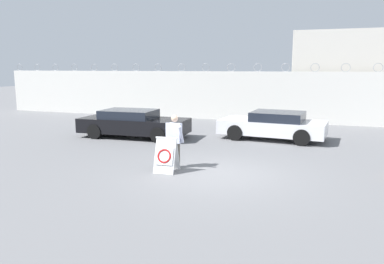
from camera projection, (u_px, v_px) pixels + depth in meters
name	position (u px, v px, depth m)	size (l,w,h in m)	color
ground_plane	(219.00, 174.00, 10.90)	(90.00, 90.00, 0.00)	slate
perimeter_wall	(271.00, 97.00, 21.04)	(36.00, 0.30, 3.28)	silver
building_block	(357.00, 76.00, 22.62)	(7.34, 5.53, 5.09)	beige
barricade_sign	(166.00, 155.00, 11.03)	(0.66, 0.74, 1.04)	white
security_guard	(175.00, 139.00, 11.42)	(0.60, 0.39, 1.64)	#514C42
parked_car_front_coupe	(133.00, 123.00, 16.49)	(4.82, 2.04, 1.21)	black
parked_car_rear_sedan	(273.00, 125.00, 16.02)	(4.56, 2.32, 1.20)	black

